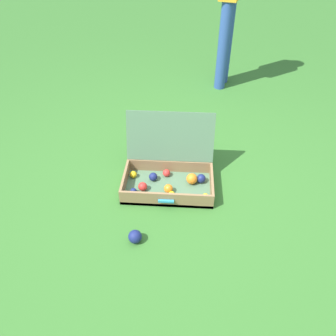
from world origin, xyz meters
TOP-DOWN VIEW (x-y plane):
  - ground_plane at (0.00, 0.00)m, footprint 16.00×16.00m
  - open_suitcase at (-0.07, 0.11)m, footprint 0.66×0.53m
  - stray_ball_on_grass at (-0.25, -0.46)m, footprint 0.09×0.09m

SIDE VIEW (x-z plane):
  - ground_plane at x=0.00m, z-range 0.00..0.00m
  - stray_ball_on_grass at x=-0.25m, z-range 0.00..0.09m
  - open_suitcase at x=-0.07m, z-range -0.13..0.35m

